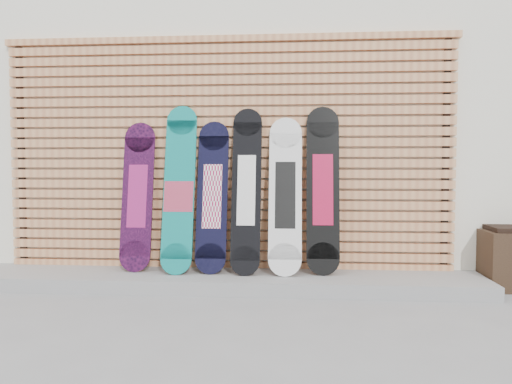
{
  "coord_description": "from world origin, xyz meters",
  "views": [
    {
      "loc": [
        0.49,
        -3.7,
        1.08
      ],
      "look_at": [
        0.15,
        0.75,
        0.85
      ],
      "focal_mm": 35.0,
      "sensor_mm": 36.0,
      "label": 1
    }
  ],
  "objects_px": {
    "snowboard_0": "(138,196)",
    "snowboard_4": "(285,195)",
    "snowboard_2": "(212,196)",
    "snowboard_5": "(323,190)",
    "snowboard_3": "(246,190)",
    "snowboard_1": "(179,189)"
  },
  "relations": [
    {
      "from": "snowboard_0",
      "to": "snowboard_5",
      "type": "bearing_deg",
      "value": -0.28
    },
    {
      "from": "snowboard_2",
      "to": "snowboard_0",
      "type": "bearing_deg",
      "value": 178.28
    },
    {
      "from": "snowboard_0",
      "to": "snowboard_2",
      "type": "relative_size",
      "value": 1.0
    },
    {
      "from": "snowboard_2",
      "to": "snowboard_4",
      "type": "height_order",
      "value": "snowboard_4"
    },
    {
      "from": "snowboard_2",
      "to": "snowboard_1",
      "type": "bearing_deg",
      "value": -174.8
    },
    {
      "from": "snowboard_5",
      "to": "snowboard_2",
      "type": "bearing_deg",
      "value": -179.27
    },
    {
      "from": "snowboard_1",
      "to": "snowboard_5",
      "type": "xyz_separation_m",
      "value": [
        1.3,
        0.04,
        0.0
      ]
    },
    {
      "from": "snowboard_0",
      "to": "snowboard_1",
      "type": "bearing_deg",
      "value": -6.86
    },
    {
      "from": "snowboard_2",
      "to": "snowboard_3",
      "type": "distance_m",
      "value": 0.32
    },
    {
      "from": "snowboard_2",
      "to": "snowboard_5",
      "type": "height_order",
      "value": "snowboard_5"
    },
    {
      "from": "snowboard_2",
      "to": "snowboard_5",
      "type": "bearing_deg",
      "value": 0.73
    },
    {
      "from": "snowboard_0",
      "to": "snowboard_1",
      "type": "xyz_separation_m",
      "value": [
        0.4,
        -0.05,
        0.06
      ]
    },
    {
      "from": "snowboard_1",
      "to": "snowboard_3",
      "type": "bearing_deg",
      "value": 0.72
    },
    {
      "from": "snowboard_2",
      "to": "snowboard_5",
      "type": "distance_m",
      "value": 1.0
    },
    {
      "from": "snowboard_0",
      "to": "snowboard_4",
      "type": "bearing_deg",
      "value": -1.82
    },
    {
      "from": "snowboard_1",
      "to": "snowboard_2",
      "type": "bearing_deg",
      "value": 5.2
    },
    {
      "from": "snowboard_1",
      "to": "snowboard_3",
      "type": "distance_m",
      "value": 0.61
    },
    {
      "from": "snowboard_3",
      "to": "snowboard_2",
      "type": "bearing_deg",
      "value": 176.42
    },
    {
      "from": "snowboard_4",
      "to": "snowboard_5",
      "type": "xyz_separation_m",
      "value": [
        0.34,
        0.04,
        0.05
      ]
    },
    {
      "from": "snowboard_0",
      "to": "snowboard_5",
      "type": "distance_m",
      "value": 1.7
    },
    {
      "from": "snowboard_2",
      "to": "snowboard_5",
      "type": "relative_size",
      "value": 0.92
    },
    {
      "from": "snowboard_1",
      "to": "snowboard_3",
      "type": "height_order",
      "value": "snowboard_1"
    }
  ]
}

